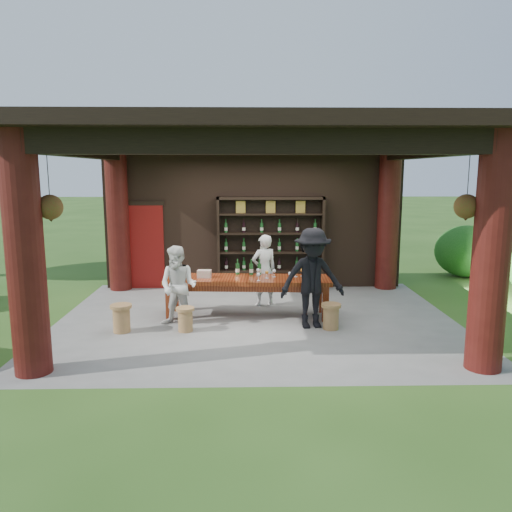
{
  "coord_description": "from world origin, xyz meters",
  "views": [
    {
      "loc": [
        -0.21,
        -9.03,
        2.77
      ],
      "look_at": [
        0.0,
        0.4,
        1.15
      ],
      "focal_mm": 35.0,
      "sensor_mm": 36.0,
      "label": 1
    }
  ],
  "objects_px": {
    "host": "(264,270)",
    "stool_near_left": "(185,319)",
    "stool_far_left": "(121,317)",
    "wine_shelf": "(271,244)",
    "stool_near_right": "(331,316)",
    "napkin_basket": "(204,274)",
    "guest_woman": "(178,286)",
    "guest_man": "(312,278)",
    "tasting_table": "(248,284)"
  },
  "relations": [
    {
      "from": "stool_near_left",
      "to": "host",
      "type": "height_order",
      "value": "host"
    },
    {
      "from": "wine_shelf",
      "to": "stool_far_left",
      "type": "bearing_deg",
      "value": -131.43
    },
    {
      "from": "stool_near_right",
      "to": "napkin_basket",
      "type": "relative_size",
      "value": 1.77
    },
    {
      "from": "wine_shelf",
      "to": "stool_far_left",
      "type": "height_order",
      "value": "wine_shelf"
    },
    {
      "from": "stool_far_left",
      "to": "stool_near_left",
      "type": "bearing_deg",
      "value": 0.76
    },
    {
      "from": "stool_far_left",
      "to": "guest_man",
      "type": "height_order",
      "value": "guest_man"
    },
    {
      "from": "guest_woman",
      "to": "stool_near_right",
      "type": "bearing_deg",
      "value": 11.67
    },
    {
      "from": "stool_near_right",
      "to": "guest_woman",
      "type": "height_order",
      "value": "guest_woman"
    },
    {
      "from": "stool_far_left",
      "to": "guest_man",
      "type": "bearing_deg",
      "value": 3.58
    },
    {
      "from": "tasting_table",
      "to": "guest_man",
      "type": "xyz_separation_m",
      "value": [
        1.14,
        -0.73,
        0.26
      ]
    },
    {
      "from": "stool_near_left",
      "to": "guest_woman",
      "type": "xyz_separation_m",
      "value": [
        -0.15,
        0.32,
        0.5
      ]
    },
    {
      "from": "guest_woman",
      "to": "stool_far_left",
      "type": "bearing_deg",
      "value": -143.81
    },
    {
      "from": "wine_shelf",
      "to": "guest_man",
      "type": "bearing_deg",
      "value": -78.48
    },
    {
      "from": "stool_far_left",
      "to": "guest_man",
      "type": "relative_size",
      "value": 0.27
    },
    {
      "from": "stool_near_right",
      "to": "stool_far_left",
      "type": "xyz_separation_m",
      "value": [
        -3.66,
        -0.08,
        0.02
      ]
    },
    {
      "from": "stool_near_left",
      "to": "stool_far_left",
      "type": "relative_size",
      "value": 0.87
    },
    {
      "from": "guest_woman",
      "to": "napkin_basket",
      "type": "relative_size",
      "value": 5.61
    },
    {
      "from": "tasting_table",
      "to": "stool_near_right",
      "type": "relative_size",
      "value": 6.95
    },
    {
      "from": "stool_near_right",
      "to": "host",
      "type": "bearing_deg",
      "value": 124.75
    },
    {
      "from": "tasting_table",
      "to": "host",
      "type": "relative_size",
      "value": 2.16
    },
    {
      "from": "tasting_table",
      "to": "guest_woman",
      "type": "height_order",
      "value": "guest_woman"
    },
    {
      "from": "wine_shelf",
      "to": "stool_near_left",
      "type": "height_order",
      "value": "wine_shelf"
    },
    {
      "from": "stool_far_left",
      "to": "guest_man",
      "type": "xyz_separation_m",
      "value": [
        3.33,
        0.21,
        0.63
      ]
    },
    {
      "from": "wine_shelf",
      "to": "napkin_basket",
      "type": "relative_size",
      "value": 9.51
    },
    {
      "from": "wine_shelf",
      "to": "tasting_table",
      "type": "relative_size",
      "value": 0.77
    },
    {
      "from": "stool_far_left",
      "to": "host",
      "type": "height_order",
      "value": "host"
    },
    {
      "from": "stool_far_left",
      "to": "wine_shelf",
      "type": "bearing_deg",
      "value": 48.57
    },
    {
      "from": "wine_shelf",
      "to": "guest_man",
      "type": "relative_size",
      "value": 1.39
    },
    {
      "from": "stool_far_left",
      "to": "host",
      "type": "bearing_deg",
      "value": 33.76
    },
    {
      "from": "stool_near_left",
      "to": "host",
      "type": "relative_size",
      "value": 0.29
    },
    {
      "from": "wine_shelf",
      "to": "stool_near_left",
      "type": "relative_size",
      "value": 5.8
    },
    {
      "from": "stool_near_right",
      "to": "guest_man",
      "type": "distance_m",
      "value": 0.74
    },
    {
      "from": "stool_near_left",
      "to": "stool_far_left",
      "type": "xyz_separation_m",
      "value": [
        -1.1,
        -0.01,
        0.03
      ]
    },
    {
      "from": "wine_shelf",
      "to": "stool_near_right",
      "type": "distance_m",
      "value": 3.27
    },
    {
      "from": "stool_far_left",
      "to": "napkin_basket",
      "type": "height_order",
      "value": "napkin_basket"
    },
    {
      "from": "guest_woman",
      "to": "napkin_basket",
      "type": "bearing_deg",
      "value": 75.14
    },
    {
      "from": "stool_near_right",
      "to": "napkin_basket",
      "type": "distance_m",
      "value": 2.53
    },
    {
      "from": "wine_shelf",
      "to": "stool_near_right",
      "type": "bearing_deg",
      "value": -73.16
    },
    {
      "from": "guest_man",
      "to": "napkin_basket",
      "type": "distance_m",
      "value": 2.12
    },
    {
      "from": "wine_shelf",
      "to": "guest_man",
      "type": "height_order",
      "value": "wine_shelf"
    },
    {
      "from": "host",
      "to": "stool_near_left",
      "type": "bearing_deg",
      "value": 27.99
    },
    {
      "from": "stool_far_left",
      "to": "guest_man",
      "type": "distance_m",
      "value": 3.4
    },
    {
      "from": "guest_man",
      "to": "guest_woman",
      "type": "bearing_deg",
      "value": 168.6
    },
    {
      "from": "tasting_table",
      "to": "stool_far_left",
      "type": "distance_m",
      "value": 2.42
    },
    {
      "from": "stool_near_right",
      "to": "stool_far_left",
      "type": "height_order",
      "value": "stool_far_left"
    },
    {
      "from": "tasting_table",
      "to": "stool_far_left",
      "type": "bearing_deg",
      "value": -156.86
    },
    {
      "from": "stool_near_right",
      "to": "host",
      "type": "relative_size",
      "value": 0.31
    },
    {
      "from": "tasting_table",
      "to": "stool_near_right",
      "type": "xyz_separation_m",
      "value": [
        1.46,
        -0.86,
        -0.39
      ]
    },
    {
      "from": "stool_near_left",
      "to": "guest_man",
      "type": "height_order",
      "value": "guest_man"
    },
    {
      "from": "stool_near_left",
      "to": "guest_man",
      "type": "bearing_deg",
      "value": 4.97
    }
  ]
}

